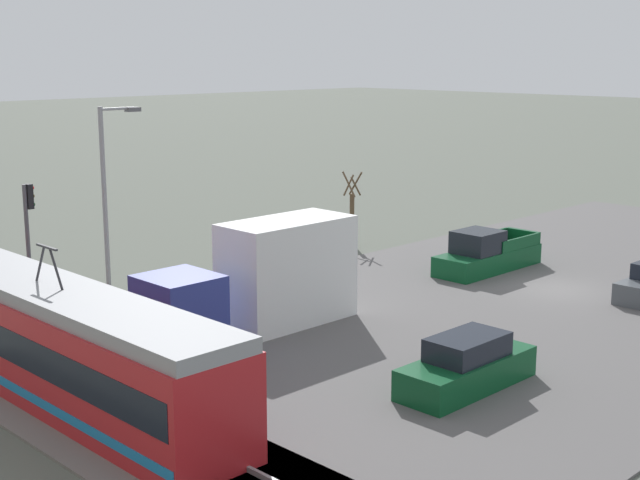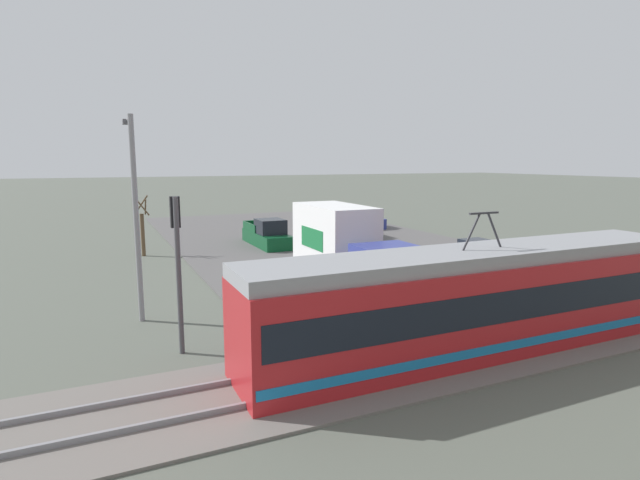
{
  "view_description": "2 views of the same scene",
  "coord_description": "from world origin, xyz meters",
  "px_view_note": "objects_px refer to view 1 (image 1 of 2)",
  "views": [
    {
      "loc": [
        -18.66,
        32.31,
        9.73
      ],
      "look_at": [
        2.49,
        11.43,
        3.49
      ],
      "focal_mm": 50.0,
      "sensor_mm": 36.0,
      "label": 1
    },
    {
      "loc": [
        14.93,
        32.31,
        5.98
      ],
      "look_at": [
        5.63,
        11.86,
        2.39
      ],
      "focal_mm": 28.0,
      "sensor_mm": 36.0,
      "label": 2
    }
  ],
  "objects_px": {
    "pickup_truck": "(486,255)",
    "street_lamp_near_crossing": "(108,184)",
    "traffic_light_pole": "(29,229)",
    "sedan_car_0": "(467,366)",
    "light_rail_tram": "(53,341)",
    "box_truck": "(263,281)",
    "street_tree": "(352,212)"
  },
  "relations": [
    {
      "from": "pickup_truck",
      "to": "street_lamp_near_crossing",
      "type": "relative_size",
      "value": 0.77
    },
    {
      "from": "traffic_light_pole",
      "to": "street_lamp_near_crossing",
      "type": "height_order",
      "value": "street_lamp_near_crossing"
    },
    {
      "from": "sedan_car_0",
      "to": "traffic_light_pole",
      "type": "relative_size",
      "value": 0.97
    },
    {
      "from": "traffic_light_pole",
      "to": "light_rail_tram",
      "type": "bearing_deg",
      "value": 156.52
    },
    {
      "from": "box_truck",
      "to": "pickup_truck",
      "type": "distance_m",
      "value": 12.98
    },
    {
      "from": "box_truck",
      "to": "street_tree",
      "type": "height_order",
      "value": "box_truck"
    },
    {
      "from": "light_rail_tram",
      "to": "street_lamp_near_crossing",
      "type": "relative_size",
      "value": 2.05
    },
    {
      "from": "street_tree",
      "to": "box_truck",
      "type": "bearing_deg",
      "value": 121.17
    },
    {
      "from": "light_rail_tram",
      "to": "pickup_truck",
      "type": "height_order",
      "value": "light_rail_tram"
    },
    {
      "from": "traffic_light_pole",
      "to": "pickup_truck",
      "type": "bearing_deg",
      "value": -116.41
    },
    {
      "from": "traffic_light_pole",
      "to": "street_tree",
      "type": "distance_m",
      "value": 17.48
    },
    {
      "from": "light_rail_tram",
      "to": "box_truck",
      "type": "xyz_separation_m",
      "value": [
        0.39,
        -8.35,
        0.19
      ]
    },
    {
      "from": "pickup_truck",
      "to": "traffic_light_pole",
      "type": "bearing_deg",
      "value": 63.59
    },
    {
      "from": "box_truck",
      "to": "traffic_light_pole",
      "type": "relative_size",
      "value": 1.72
    },
    {
      "from": "sedan_car_0",
      "to": "traffic_light_pole",
      "type": "bearing_deg",
      "value": -163.25
    },
    {
      "from": "box_truck",
      "to": "sedan_car_0",
      "type": "distance_m",
      "value": 8.65
    },
    {
      "from": "light_rail_tram",
      "to": "street_tree",
      "type": "xyz_separation_m",
      "value": [
        8.14,
        -21.15,
        0.1
      ]
    },
    {
      "from": "box_truck",
      "to": "sedan_car_0",
      "type": "relative_size",
      "value": 1.77
    },
    {
      "from": "box_truck",
      "to": "street_lamp_near_crossing",
      "type": "height_order",
      "value": "street_lamp_near_crossing"
    },
    {
      "from": "traffic_light_pole",
      "to": "street_lamp_near_crossing",
      "type": "bearing_deg",
      "value": -78.13
    },
    {
      "from": "box_truck",
      "to": "street_lamp_near_crossing",
      "type": "relative_size",
      "value": 1.11
    },
    {
      "from": "street_lamp_near_crossing",
      "to": "street_tree",
      "type": "bearing_deg",
      "value": -95.55
    },
    {
      "from": "street_tree",
      "to": "light_rail_tram",
      "type": "bearing_deg",
      "value": 111.05
    },
    {
      "from": "sedan_car_0",
      "to": "street_tree",
      "type": "bearing_deg",
      "value": 142.84
    },
    {
      "from": "light_rail_tram",
      "to": "sedan_car_0",
      "type": "relative_size",
      "value": 3.27
    },
    {
      "from": "pickup_truck",
      "to": "street_tree",
      "type": "bearing_deg",
      "value": 0.89
    },
    {
      "from": "sedan_car_0",
      "to": "street_tree",
      "type": "relative_size",
      "value": 1.25
    },
    {
      "from": "light_rail_tram",
      "to": "street_lamp_near_crossing",
      "type": "bearing_deg",
      "value": -39.46
    },
    {
      "from": "light_rail_tram",
      "to": "street_lamp_near_crossing",
      "type": "distance_m",
      "value": 12.54
    },
    {
      "from": "box_truck",
      "to": "street_tree",
      "type": "distance_m",
      "value": 14.96
    },
    {
      "from": "light_rail_tram",
      "to": "pickup_truck",
      "type": "bearing_deg",
      "value": -90.33
    },
    {
      "from": "pickup_truck",
      "to": "street_lamp_near_crossing",
      "type": "height_order",
      "value": "street_lamp_near_crossing"
    }
  ]
}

